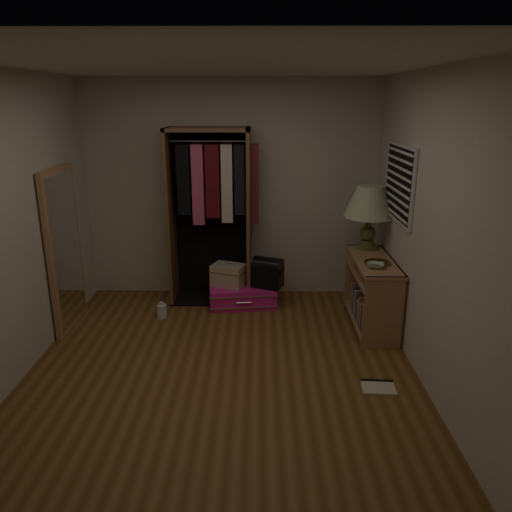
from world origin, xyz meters
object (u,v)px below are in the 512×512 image
Objects in this scene: pink_suitcase at (242,294)px; table_lamp at (370,203)px; open_wardrobe at (213,200)px; floor_mirror at (64,249)px; console_bookshelf at (372,290)px; train_case at (229,275)px; white_jug at (162,311)px; black_bag at (268,272)px.

table_lamp is (1.41, -0.18, 1.14)m from pink_suitcase.
open_wardrobe is 1.72m from floor_mirror.
console_bookshelf is 1.66m from train_case.
open_wardrobe is at bearing 157.08° from console_bookshelf.
open_wardrobe is 1.40m from white_jug.
open_wardrobe is (-1.75, 0.74, 0.83)m from console_bookshelf.
black_bag is (-1.11, 0.50, 0.03)m from console_bookshelf.
open_wardrobe is at bearing 146.87° from pink_suitcase.
floor_mirror is at bearing -172.71° from table_lamp.
console_bookshelf reaches higher than black_bag.
pink_suitcase is 0.44m from black_bag.
train_case is at bearing 18.75° from floor_mirror.
table_lamp is at bearing 15.71° from black_bag.
table_lamp reaches higher than console_bookshelf.
floor_mirror is (-1.49, -0.77, -0.38)m from open_wardrobe.
floor_mirror reaches higher than pink_suitcase.
pink_suitcase is (0.34, -0.17, -1.11)m from open_wardrobe.
train_case is at bearing 174.43° from table_lamp.
train_case is 1.15× the size of black_bag.
table_lamp is (1.11, -0.11, 0.84)m from black_bag.
open_wardrobe reaches higher than white_jug.
white_jug is (-2.30, -0.24, -1.19)m from table_lamp.
white_jug is at bearing -142.29° from black_bag.
pink_suitcase is at bearing 157.93° from console_bookshelf.
floor_mirror is at bearing -168.61° from pink_suitcase.
black_bag is 1.39m from table_lamp.
white_jug is (0.94, 0.17, -0.77)m from floor_mirror.
white_jug is at bearing -132.45° from open_wardrobe.
black_bag is 2.08× the size of white_jug.
table_lamp reaches higher than white_jug.
floor_mirror is at bearing -169.55° from white_jug.
open_wardrobe reaches higher than table_lamp.
open_wardrobe is 2.41× the size of pink_suitcase.
table_lamp is (3.24, 0.41, 0.41)m from floor_mirror.
white_jug is (-1.19, -0.35, -0.35)m from black_bag.
table_lamp is at bearing 15.84° from train_case.
train_case reaches higher than white_jug.
pink_suitcase is at bearing 25.69° from white_jug.
console_bookshelf reaches higher than train_case.
open_wardrobe is 5.27× the size of black_bag.
black_bag is (0.31, -0.08, 0.31)m from pink_suitcase.
floor_mirror is (-3.24, -0.03, 0.45)m from console_bookshelf.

